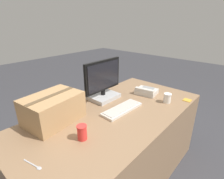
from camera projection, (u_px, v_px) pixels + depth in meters
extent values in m
plane|color=#38383D|center=(114.00, 174.00, 1.83)|extent=(12.00, 12.00, 0.00)
cube|color=#8C6B4C|center=(114.00, 146.00, 1.69)|extent=(1.80, 0.90, 0.74)
cube|color=#B7B7B7|center=(103.00, 96.00, 1.82)|extent=(0.29, 0.25, 0.04)
cylinder|color=black|center=(103.00, 92.00, 1.80)|extent=(0.04, 0.04, 0.05)
cube|color=black|center=(103.00, 76.00, 1.73)|extent=(0.46, 0.03, 0.31)
cube|color=black|center=(104.00, 76.00, 1.72)|extent=(0.42, 0.01, 0.27)
cube|color=beige|center=(122.00, 109.00, 1.58)|extent=(0.42, 0.16, 0.02)
cube|color=#B7B2A8|center=(122.00, 108.00, 1.57)|extent=(0.39, 0.13, 0.01)
cube|color=beige|center=(146.00, 91.00, 1.93)|extent=(0.22, 0.25, 0.05)
cube|color=beige|center=(144.00, 90.00, 1.86)|extent=(0.08, 0.21, 0.03)
cube|color=gray|center=(148.00, 88.00, 1.95)|extent=(0.13, 0.15, 0.01)
cylinder|color=red|center=(82.00, 133.00, 1.19)|extent=(0.07, 0.07, 0.10)
cylinder|color=red|center=(82.00, 126.00, 1.17)|extent=(0.07, 0.07, 0.01)
cylinder|color=white|center=(167.00, 98.00, 1.72)|extent=(0.07, 0.07, 0.09)
cylinder|color=white|center=(168.00, 94.00, 1.70)|extent=(0.08, 0.08, 0.01)
cube|color=#B2B2B7|center=(31.00, 163.00, 1.00)|extent=(0.03, 0.12, 0.00)
ellipsoid|color=#B2B2B7|center=(39.00, 168.00, 0.97)|extent=(0.03, 0.04, 0.00)
cube|color=tan|center=(53.00, 109.00, 1.38)|extent=(0.46, 0.35, 0.22)
cube|color=brown|center=(51.00, 96.00, 1.34)|extent=(0.42, 0.09, 0.00)
cube|color=gold|center=(187.00, 100.00, 1.77)|extent=(0.07, 0.07, 0.01)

